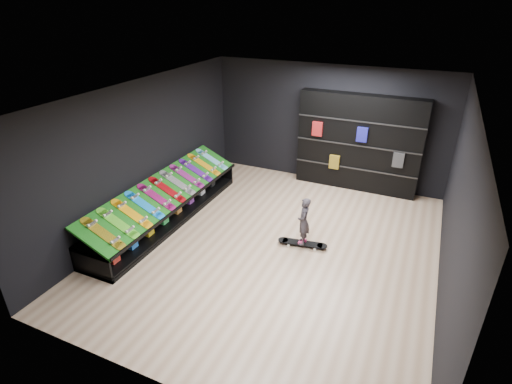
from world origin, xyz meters
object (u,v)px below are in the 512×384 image
at_px(back_shelving, 358,143).
at_px(child, 303,230).
at_px(display_rack, 167,209).
at_px(floor_skateboard, 302,244).

bearing_deg(back_shelving, child, -96.39).
height_order(back_shelving, child, back_shelving).
distance_m(display_rack, back_shelving, 4.85).
height_order(back_shelving, floor_skateboard, back_shelving).
height_order(display_rack, child, child).
xyz_separation_m(display_rack, floor_skateboard, (3.05, 0.20, -0.20)).
bearing_deg(display_rack, floor_skateboard, 3.84).
relative_size(floor_skateboard, child, 1.68).
bearing_deg(back_shelving, floor_skateboard, -96.39).
distance_m(display_rack, child, 3.06).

